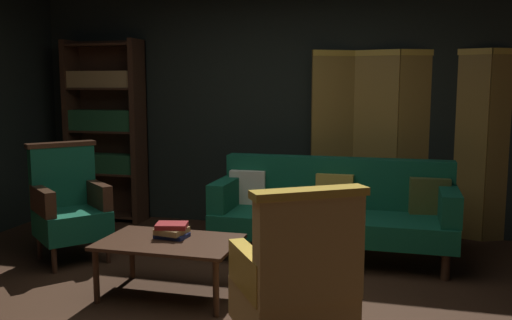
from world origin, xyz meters
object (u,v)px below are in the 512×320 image
at_px(book_navy_cloth, 172,235).
at_px(coffee_table, 170,246).
at_px(armchair_wing_left, 69,205).
at_px(folding_screen, 418,141).
at_px(book_tan_leather, 172,231).
at_px(book_red_leather, 172,226).
at_px(velvet_couch, 333,207).
at_px(bookshelf, 106,128).
at_px(armchair_gilt_accent, 296,285).

bearing_deg(book_navy_cloth, coffee_table, -79.21).
xyz_separation_m(coffee_table, armchair_wing_left, (-1.21, 0.57, 0.12)).
relative_size(folding_screen, book_tan_leather, 10.56).
distance_m(book_navy_cloth, book_red_leather, 0.08).
height_order(folding_screen, velvet_couch, folding_screen).
bearing_deg(bookshelf, coffee_table, -50.49).
bearing_deg(armchair_gilt_accent, book_red_leather, 140.68).
xyz_separation_m(velvet_couch, armchair_wing_left, (-2.25, -0.70, 0.04)).
bearing_deg(coffee_table, bookshelf, 129.51).
xyz_separation_m(velvet_couch, book_navy_cloth, (-1.06, -1.19, -0.02)).
height_order(velvet_couch, armchair_gilt_accent, armchair_gilt_accent).
height_order(armchair_wing_left, book_tan_leather, armchair_wing_left).
relative_size(armchair_gilt_accent, book_tan_leather, 5.14).
distance_m(bookshelf, book_navy_cloth, 2.62).
xyz_separation_m(coffee_table, armchair_gilt_accent, (1.10, -0.83, 0.12)).
xyz_separation_m(bookshelf, armchair_gilt_accent, (2.76, -2.85, -0.58)).
distance_m(folding_screen, bookshelf, 3.44).
bearing_deg(armchair_gilt_accent, bookshelf, 134.10).
xyz_separation_m(folding_screen, book_tan_leather, (-1.79, -2.09, -0.51)).
relative_size(folding_screen, velvet_couch, 1.01).
xyz_separation_m(armchair_gilt_accent, book_navy_cloth, (-1.11, 0.91, -0.06)).
height_order(bookshelf, armchair_gilt_accent, bookshelf).
xyz_separation_m(folding_screen, velvet_couch, (-0.74, -0.90, -0.53)).
bearing_deg(bookshelf, folding_screen, 2.61).
xyz_separation_m(coffee_table, book_red_leather, (-0.01, 0.08, 0.14)).
distance_m(bookshelf, armchair_wing_left, 1.61).
xyz_separation_m(folding_screen, armchair_gilt_accent, (-0.68, -3.00, -0.50)).
bearing_deg(book_red_leather, velvet_couch, 48.55).
bearing_deg(book_tan_leather, armchair_wing_left, 157.53).
height_order(velvet_couch, book_navy_cloth, velvet_couch).
bearing_deg(velvet_couch, book_red_leather, -131.45).
xyz_separation_m(bookshelf, coffee_table, (1.66, -2.01, -0.69)).
bearing_deg(book_tan_leather, book_red_leather, 0.00).
relative_size(bookshelf, armchair_gilt_accent, 1.97).
relative_size(armchair_gilt_accent, book_red_leather, 4.59).
relative_size(book_tan_leather, book_red_leather, 0.89).
bearing_deg(book_navy_cloth, armchair_gilt_accent, -39.32).
bearing_deg(coffee_table, armchair_wing_left, 154.67).
relative_size(bookshelf, armchair_wing_left, 1.97).
distance_m(folding_screen, book_tan_leather, 2.80).
distance_m(bookshelf, book_tan_leather, 2.61).
height_order(armchair_wing_left, book_navy_cloth, armchair_wing_left).
relative_size(bookshelf, book_navy_cloth, 8.89).
bearing_deg(book_navy_cloth, bookshelf, 130.37).
relative_size(bookshelf, book_tan_leather, 10.14).
relative_size(book_navy_cloth, book_red_leather, 1.02).
height_order(velvet_couch, armchair_wing_left, armchair_wing_left).
xyz_separation_m(bookshelf, armchair_wing_left, (0.45, -1.44, -0.58)).
relative_size(velvet_couch, book_red_leather, 9.36).
bearing_deg(bookshelf, book_tan_leather, -49.63).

